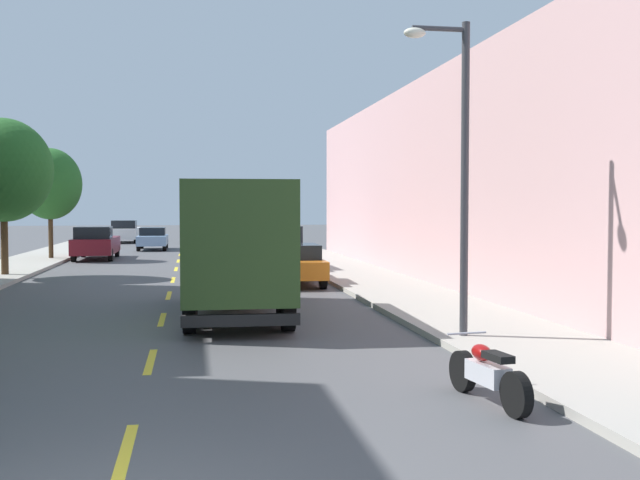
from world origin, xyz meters
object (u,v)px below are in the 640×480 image
Objects in this scene: street_tree_third at (3,170)px; parked_hatchback_navy at (247,236)px; parked_pickup_burgundy at (96,244)px; parked_pickup_white at (126,232)px; street_lamp at (457,153)px; parked_suv_silver at (278,248)px; moving_sky_sedan at (153,238)px; street_tree_farthest at (50,184)px; parked_wagon_red at (253,238)px; parked_sedan_orange at (295,263)px; delivery_box_truck at (236,241)px; parked_motorcycle at (487,374)px; parked_sedan_champagne at (239,233)px.

street_tree_third is 24.23m from parked_hatchback_navy.
parked_pickup_white is at bearing 90.40° from parked_pickup_burgundy.
street_lamp reaches higher than parked_pickup_burgundy.
parked_suv_silver is 18.20m from moving_sky_sedan.
street_tree_farthest is 1.18× the size of parked_wagon_red.
parked_hatchback_navy is 0.89× the size of parked_sedan_orange.
parked_suv_silver is 1.06× the size of parked_sedan_orange.
street_tree_third reaches higher than delivery_box_truck.
street_lamp is at bearing -52.48° from street_tree_third.
street_lamp reaches higher than delivery_box_truck.
parked_pickup_burgundy is 31.92m from parked_motorcycle.
parked_suv_silver is at bearing -89.88° from parked_sedan_champagne.
street_lamp is 1.17× the size of parked_pickup_white.
street_tree_third is 10.77m from parked_pickup_burgundy.
parked_sedan_orange is at bearing -75.47° from parked_pickup_white.
parked_hatchback_navy reaches higher than moving_sky_sedan.
parked_suv_silver reaches higher than parked_wagon_red.
street_tree_farthest is at bearing -95.87° from parked_pickup_white.
parked_suv_silver is at bearing -90.18° from parked_wagon_red.
street_tree_farthest is 1.05× the size of parked_pickup_burgundy.
street_tree_farthest is at bearing 115.78° from street_lamp.
parked_pickup_white is at bearing 100.43° from parked_motorcycle.
parked_wagon_red is 1.04× the size of parked_sedan_orange.
street_tree_farthest is 21.28m from parked_sedan_champagne.
parked_pickup_white is 1.10× the size of parked_suv_silver.
street_tree_third is 1.07× the size of street_tree_farthest.
parked_pickup_burgundy reaches higher than parked_sedan_orange.
parked_wagon_red is at bearing -89.50° from parked_sedan_champagne.
street_lamp is 28.16m from parked_pickup_burgundy.
parked_motorcycle is at bearing -79.57° from parked_pickup_white.
street_lamp is 1.55× the size of parked_hatchback_navy.
moving_sky_sedan is (-7.74, 34.69, -3.03)m from street_lamp.
parked_pickup_burgundy is at bearing -127.31° from parked_hatchback_navy.
street_tree_third is at bearing -124.16° from parked_wagon_red.
parked_wagon_red is 2.30× the size of parked_motorcycle.
parked_pickup_burgundy is at bearing -89.60° from parked_pickup_white.
parked_pickup_white is 28.88m from parked_suv_silver.
street_tree_farthest is 19.89m from parked_pickup_white.
parked_pickup_burgundy is 10.43m from parked_wagon_red.
parked_pickup_white is 11.65m from parked_hatchback_navy.
delivery_box_truck is 7.89m from parked_sedan_orange.
parked_wagon_red is 0.98× the size of parked_suv_silver.
parked_wagon_red is 20.22m from parked_sedan_orange.
parked_suv_silver is (10.73, 1.49, -3.15)m from street_tree_third.
delivery_box_truck reaches higher than parked_sedan_champagne.
street_tree_farthest is at bearing 127.64° from parked_sedan_orange.
parked_suv_silver is 2.36× the size of parked_motorcycle.
parked_pickup_white reaches higher than parked_sedan_champagne.
street_lamp is 37.63m from parked_hatchback_navy.
parked_suv_silver is at bearing -72.43° from parked_pickup_white.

